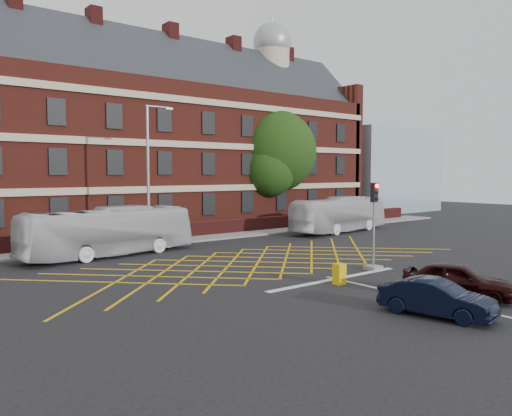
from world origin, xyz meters
TOP-DOWN VIEW (x-y plane):
  - ground at (0.00, 0.00)m, footprint 120.00×120.00m
  - victorian_building at (0.25, 22.00)m, footprint 51.00×12.17m
  - boundary_wall at (0.00, 13.00)m, footprint 56.00×0.50m
  - far_pavement at (0.00, 12.00)m, footprint 60.00×3.00m
  - glass_block at (34.00, 21.00)m, footprint 14.00×10.00m
  - box_junction_hatching at (0.00, 2.00)m, footprint 8.22×8.22m
  - stop_line at (0.00, -3.50)m, footprint 8.00×0.30m
  - centre_line at (0.00, -10.00)m, footprint 0.15×14.00m
  - bus_left at (-5.46, 8.80)m, footprint 10.28×3.57m
  - bus_right at (13.63, 8.49)m, footprint 10.32×3.61m
  - car_navy at (-1.71, -9.53)m, footprint 2.01×3.88m
  - car_maroon at (1.14, -8.68)m, footprint 2.97×4.33m
  - deciduous_tree at (14.17, 17.13)m, footprint 7.92×7.79m
  - traffic_light_near at (3.09, -3.17)m, footprint 0.70×0.70m
  - street_lamp at (-2.33, 9.95)m, footprint 2.25×1.00m
  - utility_cabinet at (-0.64, -4.31)m, footprint 0.45×0.41m

SIDE VIEW (x-z plane):
  - ground at x=0.00m, z-range 0.00..0.00m
  - box_junction_hatching at x=0.00m, z-range 0.00..0.02m
  - stop_line at x=0.00m, z-range 0.00..0.02m
  - centre_line at x=0.00m, z-range 0.00..0.02m
  - far_pavement at x=0.00m, z-range 0.00..0.12m
  - utility_cabinet at x=-0.64m, z-range 0.00..0.89m
  - boundary_wall at x=0.00m, z-range 0.00..1.10m
  - car_navy at x=-1.71m, z-range 0.00..1.22m
  - car_maroon at x=1.14m, z-range 0.00..1.37m
  - bus_left at x=-5.46m, z-range 0.00..2.80m
  - bus_right at x=13.63m, z-range 0.00..2.81m
  - traffic_light_near at x=3.09m, z-range -0.37..3.90m
  - street_lamp at x=-2.33m, z-range -1.39..7.54m
  - glass_block at x=34.00m, z-range 0.00..10.00m
  - deciduous_tree at x=14.17m, z-range 0.90..11.57m
  - victorian_building at x=0.25m, z-range -2.36..18.04m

